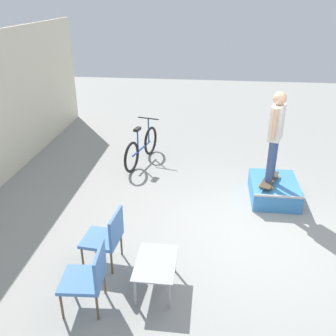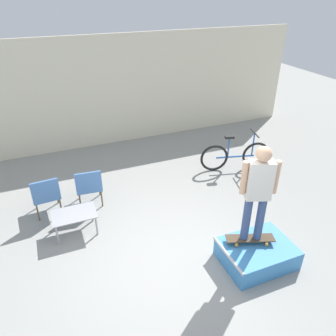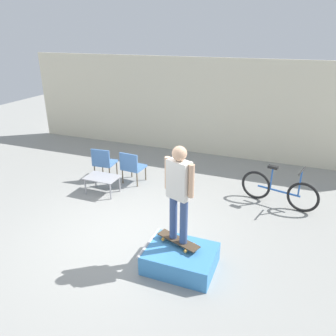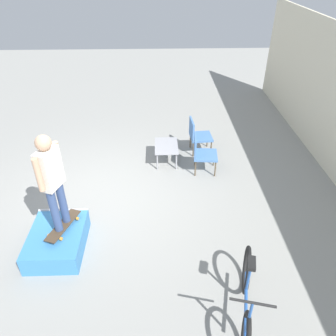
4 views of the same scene
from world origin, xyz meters
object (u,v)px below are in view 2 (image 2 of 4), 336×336
Objects in this scene: skate_ramp_box at (257,253)px; bicycle at (235,156)px; person_skater at (258,188)px; skateboard_on_ramp at (250,238)px; patio_chair_right at (89,185)px; coffee_table at (74,216)px; patio_chair_left at (46,194)px.

bicycle is (1.37, 2.86, 0.19)m from skate_ramp_box.
person_skater reaches higher than skate_ramp_box.
skateboard_on_ramp is 3.37m from patio_chair_right.
person_skater is (0.00, 0.00, 1.00)m from skateboard_on_ramp.
skate_ramp_box is 3.31m from coffee_table.
patio_chair_left is at bearing 4.94° from patio_chair_right.
patio_chair_right reaches higher than skateboard_on_ramp.
person_skater is 1.93× the size of patio_chair_left.
patio_chair_left is 0.85m from patio_chair_right.
skate_ramp_box is 1.36× the size of patio_chair_right.
patio_chair_left is 0.50× the size of bicycle.
skateboard_on_ramp is at bearing -104.15° from bicycle.
bicycle is (4.48, 0.16, -0.12)m from patio_chair_left.
patio_chair_left is (-3.03, 2.57, -0.94)m from person_skater.
coffee_table is 0.89m from patio_chair_left.
bicycle is at bearing 64.41° from skate_ramp_box.
patio_chair_right is at bearing 175.84° from patio_chair_left.
skateboard_on_ramp is at bearing -70.16° from person_skater.
patio_chair_left is (-0.42, 0.78, 0.11)m from coffee_table.
patio_chair_right reaches higher than coffee_table.
patio_chair_right is (-2.27, 2.69, 0.31)m from skate_ramp_box.
bicycle reaches higher than coffee_table.
coffee_table is 0.89m from patio_chair_right.
skate_ramp_box is 0.30m from skateboard_on_ramp.
skateboard_on_ramp is at bearing 124.63° from skate_ramp_box.
person_skater is 4.08m from patio_chair_left.
patio_chair_left reaches higher than skateboard_on_ramp.
skateboard_on_ramp is at bearing 135.32° from patio_chair_right.
skateboard_on_ramp is at bearing -34.48° from coffee_table.
person_skater reaches higher than skateboard_on_ramp.
bicycle is at bearing 13.06° from coffee_table.
skateboard_on_ramp is 0.94× the size of patio_chair_right.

